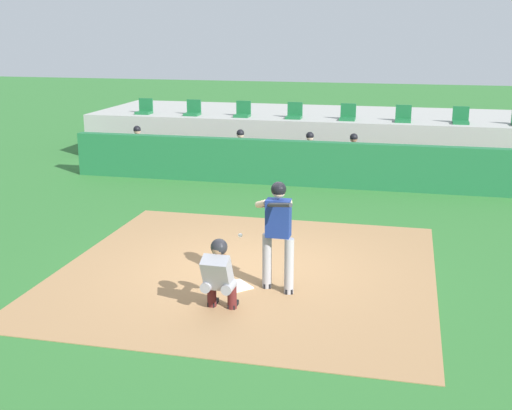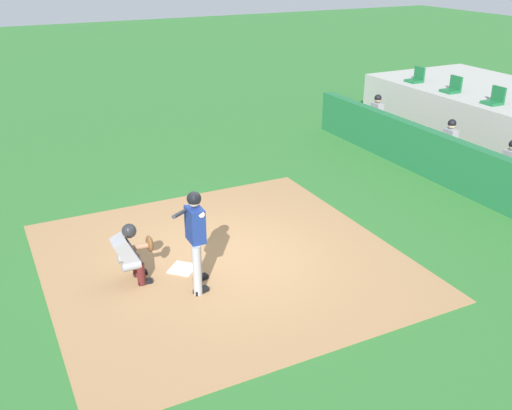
{
  "view_description": "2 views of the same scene",
  "coord_description": "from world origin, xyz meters",
  "px_view_note": "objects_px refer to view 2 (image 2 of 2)",
  "views": [
    {
      "loc": [
        2.59,
        -10.46,
        4.12
      ],
      "look_at": [
        0.0,
        0.7,
        1.0
      ],
      "focal_mm": 46.2,
      "sensor_mm": 36.0,
      "label": 1
    },
    {
      "loc": [
        8.78,
        -3.69,
        5.38
      ],
      "look_at": [
        0.0,
        0.7,
        1.0
      ],
      "focal_mm": 40.41,
      "sensor_mm": 36.0,
      "label": 2
    }
  ],
  "objects_px": {
    "catcher_crouched": "(131,251)",
    "dugout_player_2": "(506,166)",
    "batter_at_plate": "(196,234)",
    "dugout_player_1": "(446,143)",
    "home_plate": "(183,269)",
    "stadium_seat_1": "(452,88)",
    "dugout_player_0": "(373,115)",
    "stadium_seat_0": "(416,78)",
    "stadium_seat_2": "(495,99)"
  },
  "relations": [
    {
      "from": "home_plate",
      "to": "catcher_crouched",
      "type": "distance_m",
      "value": 1.08
    },
    {
      "from": "dugout_player_0",
      "to": "dugout_player_1",
      "type": "height_order",
      "value": "same"
    },
    {
      "from": "stadium_seat_2",
      "to": "stadium_seat_0",
      "type": "bearing_deg",
      "value": 180.0
    },
    {
      "from": "batter_at_plate",
      "to": "catcher_crouched",
      "type": "relative_size",
      "value": 1.11
    },
    {
      "from": "dugout_player_1",
      "to": "dugout_player_2",
      "type": "xyz_separation_m",
      "value": [
        1.99,
        0.0,
        0.0
      ]
    },
    {
      "from": "dugout_player_0",
      "to": "dugout_player_2",
      "type": "bearing_deg",
      "value": 0.0
    },
    {
      "from": "dugout_player_2",
      "to": "stadium_seat_1",
      "type": "distance_m",
      "value": 4.59
    },
    {
      "from": "batter_at_plate",
      "to": "home_plate",
      "type": "bearing_deg",
      "value": -177.6
    },
    {
      "from": "catcher_crouched",
      "to": "stadium_seat_1",
      "type": "xyz_separation_m",
      "value": [
        -4.06,
        11.08,
        0.93
      ]
    },
    {
      "from": "batter_at_plate",
      "to": "dugout_player_1",
      "type": "height_order",
      "value": "batter_at_plate"
    },
    {
      "from": "dugout_player_2",
      "to": "stadium_seat_2",
      "type": "xyz_separation_m",
      "value": [
        -2.4,
        2.03,
        0.86
      ]
    },
    {
      "from": "stadium_seat_1",
      "to": "batter_at_plate",
      "type": "bearing_deg",
      "value": -64.91
    },
    {
      "from": "catcher_crouched",
      "to": "dugout_player_2",
      "type": "height_order",
      "value": "dugout_player_2"
    },
    {
      "from": "dugout_player_1",
      "to": "stadium_seat_0",
      "type": "bearing_deg",
      "value": 150.95
    },
    {
      "from": "home_plate",
      "to": "stadium_seat_1",
      "type": "bearing_deg",
      "value": 111.76
    },
    {
      "from": "stadium_seat_0",
      "to": "catcher_crouched",
      "type": "bearing_deg",
      "value": -62.84
    },
    {
      "from": "catcher_crouched",
      "to": "stadium_seat_0",
      "type": "relative_size",
      "value": 3.38
    },
    {
      "from": "home_plate",
      "to": "batter_at_plate",
      "type": "relative_size",
      "value": 0.24
    },
    {
      "from": "catcher_crouched",
      "to": "dugout_player_1",
      "type": "distance_m",
      "value": 9.27
    },
    {
      "from": "batter_at_plate",
      "to": "stadium_seat_2",
      "type": "relative_size",
      "value": 3.76
    },
    {
      "from": "dugout_player_1",
      "to": "stadium_seat_1",
      "type": "bearing_deg",
      "value": 135.04
    },
    {
      "from": "stadium_seat_2",
      "to": "home_plate",
      "type": "bearing_deg",
      "value": -76.53
    },
    {
      "from": "home_plate",
      "to": "dugout_player_0",
      "type": "xyz_separation_m",
      "value": [
        -5.16,
        8.14,
        0.65
      ]
    },
    {
      "from": "dugout_player_0",
      "to": "stadium_seat_0",
      "type": "relative_size",
      "value": 2.71
    },
    {
      "from": "batter_at_plate",
      "to": "dugout_player_2",
      "type": "relative_size",
      "value": 1.39
    },
    {
      "from": "home_plate",
      "to": "dugout_player_2",
      "type": "relative_size",
      "value": 0.34
    },
    {
      "from": "catcher_crouched",
      "to": "stadium_seat_0",
      "type": "distance_m",
      "value": 12.49
    },
    {
      "from": "dugout_player_2",
      "to": "stadium_seat_2",
      "type": "height_order",
      "value": "stadium_seat_2"
    },
    {
      "from": "catcher_crouched",
      "to": "stadium_seat_1",
      "type": "relative_size",
      "value": 3.38
    },
    {
      "from": "dugout_player_1",
      "to": "stadium_seat_1",
      "type": "distance_m",
      "value": 3.01
    },
    {
      "from": "home_plate",
      "to": "stadium_seat_0",
      "type": "bearing_deg",
      "value": 119.19
    },
    {
      "from": "dugout_player_2",
      "to": "stadium_seat_2",
      "type": "distance_m",
      "value": 3.26
    },
    {
      "from": "dugout_player_2",
      "to": "dugout_player_1",
      "type": "bearing_deg",
      "value": 180.0
    },
    {
      "from": "catcher_crouched",
      "to": "home_plate",
      "type": "bearing_deg",
      "value": 89.89
    },
    {
      "from": "home_plate",
      "to": "dugout_player_2",
      "type": "distance_m",
      "value": 8.17
    },
    {
      "from": "stadium_seat_0",
      "to": "home_plate",
      "type": "bearing_deg",
      "value": -60.81
    },
    {
      "from": "batter_at_plate",
      "to": "stadium_seat_1",
      "type": "distance_m",
      "value": 11.22
    },
    {
      "from": "catcher_crouched",
      "to": "dugout_player_2",
      "type": "distance_m",
      "value": 9.05
    },
    {
      "from": "dugout_player_0",
      "to": "dugout_player_1",
      "type": "relative_size",
      "value": 1.0
    },
    {
      "from": "batter_at_plate",
      "to": "stadium_seat_2",
      "type": "height_order",
      "value": "stadium_seat_2"
    },
    {
      "from": "stadium_seat_1",
      "to": "dugout_player_1",
      "type": "bearing_deg",
      "value": -44.96
    },
    {
      "from": "batter_at_plate",
      "to": "stadium_seat_1",
      "type": "relative_size",
      "value": 3.76
    },
    {
      "from": "batter_at_plate",
      "to": "dugout_player_0",
      "type": "height_order",
      "value": "batter_at_plate"
    },
    {
      "from": "batter_at_plate",
      "to": "stadium_seat_0",
      "type": "xyz_separation_m",
      "value": [
        -6.38,
        10.15,
        0.5
      ]
    },
    {
      "from": "catcher_crouched",
      "to": "batter_at_plate",
      "type": "bearing_deg",
      "value": 53.41
    },
    {
      "from": "stadium_seat_1",
      "to": "stadium_seat_2",
      "type": "xyz_separation_m",
      "value": [
        1.63,
        0.0,
        0.0
      ]
    },
    {
      "from": "home_plate",
      "to": "catcher_crouched",
      "type": "bearing_deg",
      "value": -90.11
    },
    {
      "from": "home_plate",
      "to": "catcher_crouched",
      "type": "relative_size",
      "value": 0.27
    },
    {
      "from": "batter_at_plate",
      "to": "stadium_seat_2",
      "type": "bearing_deg",
      "value": 107.13
    },
    {
      "from": "home_plate",
      "to": "dugout_player_2",
      "type": "height_order",
      "value": "dugout_player_2"
    }
  ]
}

